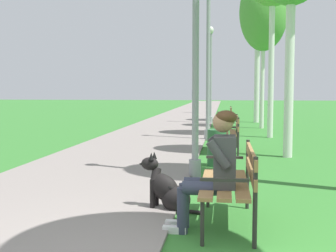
{
  "coord_description": "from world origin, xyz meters",
  "views": [
    {
      "loc": [
        0.41,
        -3.14,
        1.45
      ],
      "look_at": [
        -0.45,
        3.58,
        0.9
      ],
      "focal_mm": 47.3,
      "sensor_mm": 36.0,
      "label": 1
    }
  ],
  "objects_px": {
    "park_bench_near": "(234,178)",
    "park_bench_far": "(226,116)",
    "park_bench_mid": "(230,130)",
    "lamp_post_far": "(210,74)",
    "person_seated_on_near_bench": "(214,166)",
    "pedestrian_distant": "(195,100)",
    "birch_tree_sixth": "(258,15)",
    "birch_tree_fifth": "(264,12)",
    "lamp_post_near": "(196,37)",
    "litter_bin": "(217,148)",
    "lamp_post_mid": "(208,62)",
    "dog_black": "(168,190)"
  },
  "relations": [
    {
      "from": "litter_bin",
      "to": "pedestrian_distant",
      "type": "bearing_deg",
      "value": 95.2
    },
    {
      "from": "lamp_post_mid",
      "to": "birch_tree_fifth",
      "type": "height_order",
      "value": "birch_tree_fifth"
    },
    {
      "from": "park_bench_mid",
      "to": "park_bench_far",
      "type": "bearing_deg",
      "value": 90.88
    },
    {
      "from": "lamp_post_mid",
      "to": "pedestrian_distant",
      "type": "height_order",
      "value": "lamp_post_mid"
    },
    {
      "from": "person_seated_on_near_bench",
      "to": "birch_tree_sixth",
      "type": "bearing_deg",
      "value": 84.52
    },
    {
      "from": "litter_bin",
      "to": "pedestrian_distant",
      "type": "relative_size",
      "value": 0.42
    },
    {
      "from": "lamp_post_near",
      "to": "park_bench_near",
      "type": "bearing_deg",
      "value": -77.06
    },
    {
      "from": "park_bench_near",
      "to": "park_bench_mid",
      "type": "height_order",
      "value": "same"
    },
    {
      "from": "park_bench_mid",
      "to": "lamp_post_mid",
      "type": "height_order",
      "value": "lamp_post_mid"
    },
    {
      "from": "lamp_post_mid",
      "to": "pedestrian_distant",
      "type": "distance_m",
      "value": 14.96
    },
    {
      "from": "lamp_post_far",
      "to": "litter_bin",
      "type": "distance_m",
      "value": 10.83
    },
    {
      "from": "dog_black",
      "to": "litter_bin",
      "type": "relative_size",
      "value": 1.17
    },
    {
      "from": "park_bench_near",
      "to": "pedestrian_distant",
      "type": "distance_m",
      "value": 22.97
    },
    {
      "from": "lamp_post_near",
      "to": "litter_bin",
      "type": "bearing_deg",
      "value": 73.97
    },
    {
      "from": "person_seated_on_near_bench",
      "to": "lamp_post_far",
      "type": "bearing_deg",
      "value": 92.05
    },
    {
      "from": "birch_tree_fifth",
      "to": "lamp_post_mid",
      "type": "bearing_deg",
      "value": -113.67
    },
    {
      "from": "birch_tree_sixth",
      "to": "person_seated_on_near_bench",
      "type": "bearing_deg",
      "value": -95.48
    },
    {
      "from": "person_seated_on_near_bench",
      "to": "pedestrian_distant",
      "type": "xyz_separation_m",
      "value": [
        -1.79,
        23.13,
        0.16
      ]
    },
    {
      "from": "park_bench_near",
      "to": "park_bench_far",
      "type": "height_order",
      "value": "same"
    },
    {
      "from": "lamp_post_near",
      "to": "birch_tree_sixth",
      "type": "height_order",
      "value": "birch_tree_sixth"
    },
    {
      "from": "lamp_post_far",
      "to": "park_bench_far",
      "type": "bearing_deg",
      "value": -78.29
    },
    {
      "from": "birch_tree_fifth",
      "to": "litter_bin",
      "type": "distance_m",
      "value": 9.63
    },
    {
      "from": "birch_tree_fifth",
      "to": "litter_bin",
      "type": "bearing_deg",
      "value": -100.1
    },
    {
      "from": "birch_tree_sixth",
      "to": "lamp_post_mid",
      "type": "bearing_deg",
      "value": -104.39
    },
    {
      "from": "park_bench_mid",
      "to": "lamp_post_far",
      "type": "relative_size",
      "value": 0.36
    },
    {
      "from": "park_bench_near",
      "to": "birch_tree_sixth",
      "type": "bearing_deg",
      "value": 85.19
    },
    {
      "from": "park_bench_far",
      "to": "lamp_post_far",
      "type": "relative_size",
      "value": 0.36
    },
    {
      "from": "park_bench_mid",
      "to": "litter_bin",
      "type": "xyz_separation_m",
      "value": [
        -0.26,
        -2.04,
        -0.16
      ]
    },
    {
      "from": "park_bench_far",
      "to": "person_seated_on_near_bench",
      "type": "bearing_deg",
      "value": -90.69
    },
    {
      "from": "lamp_post_mid",
      "to": "birch_tree_fifth",
      "type": "xyz_separation_m",
      "value": [
        1.88,
        4.29,
        2.08
      ]
    },
    {
      "from": "park_bench_mid",
      "to": "dog_black",
      "type": "distance_m",
      "value": 5.37
    },
    {
      "from": "dog_black",
      "to": "lamp_post_near",
      "type": "relative_size",
      "value": 0.18
    },
    {
      "from": "dog_black",
      "to": "person_seated_on_near_bench",
      "type": "bearing_deg",
      "value": -51.18
    },
    {
      "from": "pedestrian_distant",
      "to": "park_bench_far",
      "type": "bearing_deg",
      "value": -80.66
    },
    {
      "from": "park_bench_mid",
      "to": "person_seated_on_near_bench",
      "type": "height_order",
      "value": "person_seated_on_near_bench"
    },
    {
      "from": "park_bench_near",
      "to": "litter_bin",
      "type": "height_order",
      "value": "park_bench_near"
    },
    {
      "from": "person_seated_on_near_bench",
      "to": "dog_black",
      "type": "distance_m",
      "value": 0.99
    },
    {
      "from": "person_seated_on_near_bench",
      "to": "birch_tree_fifth",
      "type": "distance_m",
      "value": 13.2
    },
    {
      "from": "park_bench_near",
      "to": "lamp_post_far",
      "type": "xyz_separation_m",
      "value": [
        -0.73,
        14.39,
        1.63
      ]
    },
    {
      "from": "dog_black",
      "to": "birch_tree_sixth",
      "type": "bearing_deg",
      "value": 82.14
    },
    {
      "from": "park_bench_near",
      "to": "birch_tree_sixth",
      "type": "distance_m",
      "value": 16.05
    },
    {
      "from": "person_seated_on_near_bench",
      "to": "birch_tree_fifth",
      "type": "height_order",
      "value": "birch_tree_fifth"
    },
    {
      "from": "birch_tree_fifth",
      "to": "birch_tree_sixth",
      "type": "height_order",
      "value": "birch_tree_sixth"
    },
    {
      "from": "birch_tree_sixth",
      "to": "birch_tree_fifth",
      "type": "bearing_deg",
      "value": -90.17
    },
    {
      "from": "pedestrian_distant",
      "to": "birch_tree_fifth",
      "type": "bearing_deg",
      "value": -72.71
    },
    {
      "from": "park_bench_mid",
      "to": "lamp_post_far",
      "type": "xyz_separation_m",
      "value": [
        -0.75,
        8.63,
        1.63
      ]
    },
    {
      "from": "park_bench_far",
      "to": "lamp_post_mid",
      "type": "relative_size",
      "value": 0.34
    },
    {
      "from": "person_seated_on_near_bench",
      "to": "lamp_post_near",
      "type": "distance_m",
      "value": 3.26
    },
    {
      "from": "dog_black",
      "to": "lamp_post_mid",
      "type": "bearing_deg",
      "value": 88.66
    },
    {
      "from": "pedestrian_distant",
      "to": "lamp_post_near",
      "type": "bearing_deg",
      "value": -86.04
    }
  ]
}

